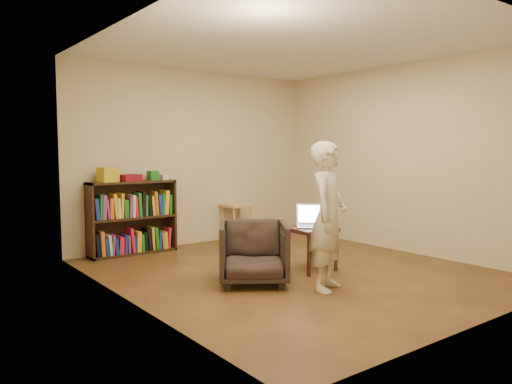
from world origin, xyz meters
TOP-DOWN VIEW (x-y plane):
  - floor at (0.00, 0.00)m, footprint 4.50×4.50m
  - ceiling at (0.00, 0.00)m, footprint 4.50×4.50m
  - wall_back at (0.00, 2.25)m, footprint 4.00×0.00m
  - wall_left at (-2.00, 0.00)m, footprint 0.00×4.50m
  - wall_right at (2.00, 0.00)m, footprint 0.00×4.50m
  - bookshelf at (-1.10, 2.09)m, footprint 1.20×0.30m
  - box_yellow at (-1.43, 2.06)m, footprint 0.27×0.23m
  - red_cloth at (-1.13, 2.07)m, footprint 0.31×0.26m
  - box_green at (-0.79, 2.08)m, footprint 0.14×0.14m
  - box_white at (-0.61, 2.10)m, footprint 0.10×0.10m
  - stool at (0.60, 2.03)m, footprint 0.40×0.40m
  - armchair at (-0.69, -0.13)m, footprint 1.00×1.00m
  - side_table at (0.20, -0.06)m, footprint 0.50×0.50m
  - laptop at (0.25, -0.04)m, footprint 0.50×0.50m
  - person at (-0.22, -0.77)m, footprint 0.66×0.58m

SIDE VIEW (x-z plane):
  - floor at x=0.00m, z-range 0.00..0.00m
  - armchair at x=-0.69m, z-range 0.00..0.67m
  - side_table at x=0.20m, z-range 0.17..0.68m
  - bookshelf at x=-1.10m, z-range -0.06..0.94m
  - stool at x=0.60m, z-range 0.18..0.76m
  - laptop at x=0.25m, z-range 0.44..0.70m
  - person at x=-0.22m, z-range 0.00..1.51m
  - box_white at x=-0.61m, z-range 1.00..1.07m
  - red_cloth at x=-1.13m, z-range 1.00..1.09m
  - box_green at x=-0.79m, z-range 1.00..1.13m
  - box_yellow at x=-1.43m, z-range 1.00..1.20m
  - wall_back at x=0.00m, z-range -0.70..3.30m
  - wall_left at x=-2.00m, z-range -0.95..3.55m
  - wall_right at x=2.00m, z-range -0.95..3.55m
  - ceiling at x=0.00m, z-range 2.60..2.60m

